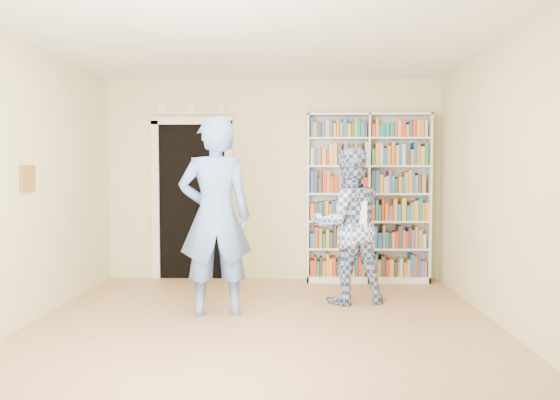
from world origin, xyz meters
The scene contains 11 objects.
floor centered at (0.00, 0.00, 0.00)m, with size 5.00×5.00×0.00m, color #AC7F53.
ceiling centered at (0.00, 0.00, 2.70)m, with size 5.00×5.00×0.00m, color white.
wall_back centered at (0.00, 2.50, 1.35)m, with size 4.50×4.50×0.00m, color beige.
wall_left centered at (-2.25, 0.00, 1.35)m, with size 5.00×5.00×0.00m, color beige.
wall_right centered at (2.25, 0.00, 1.35)m, with size 5.00×5.00×0.00m, color beige.
bookshelf centered at (1.27, 2.34, 1.12)m, with size 1.62×0.30×2.22m.
doorway centered at (-1.10, 2.48, 1.18)m, with size 1.10×0.08×2.43m.
wall_art centered at (-2.23, 0.20, 1.40)m, with size 0.03×0.25×0.25m, color brown.
man_blue centered at (-0.50, 0.60, 1.01)m, with size 0.73×0.48×2.02m, color #6289D9.
man_plaid centered at (0.90, 1.17, 0.86)m, with size 0.84×0.65×1.73m, color #2F4B91.
paper_sheet centered at (0.97, 0.95, 1.00)m, with size 0.21×0.01×0.30m, color white.
Camera 1 is at (0.32, -4.90, 1.46)m, focal length 35.00 mm.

